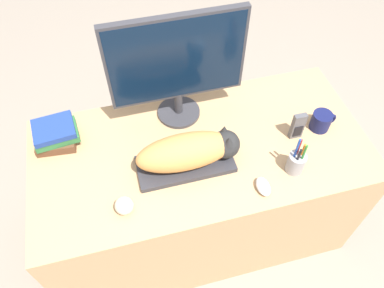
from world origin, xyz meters
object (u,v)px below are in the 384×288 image
(book_stack, at_px, (56,135))
(monitor, at_px, (177,64))
(baseball, at_px, (124,206))
(computer_mouse, at_px, (263,186))
(coffee_mug, at_px, (321,121))
(cat, at_px, (192,150))
(phone, at_px, (298,126))
(keyboard, at_px, (185,164))
(pen_cup, at_px, (296,162))

(book_stack, bearing_deg, monitor, 3.35)
(baseball, distance_m, book_stack, 0.46)
(computer_mouse, xyz_separation_m, coffee_mug, (0.36, 0.23, 0.02))
(cat, height_order, monitor, monitor)
(phone, relative_size, book_stack, 0.70)
(cat, bearing_deg, computer_mouse, -37.61)
(baseball, xyz_separation_m, book_stack, (-0.23, 0.39, 0.02))
(monitor, xyz_separation_m, computer_mouse, (0.22, -0.47, -0.27))
(computer_mouse, bearing_deg, phone, 42.73)
(keyboard, xyz_separation_m, coffee_mug, (0.62, 0.05, 0.03))
(keyboard, relative_size, pen_cup, 2.02)
(cat, distance_m, book_stack, 0.59)
(pen_cup, bearing_deg, monitor, 132.22)
(computer_mouse, distance_m, coffee_mug, 0.43)
(monitor, distance_m, phone, 0.57)
(pen_cup, distance_m, book_stack, 1.00)
(pen_cup, bearing_deg, baseball, -179.26)
(baseball, distance_m, phone, 0.78)
(computer_mouse, distance_m, baseball, 0.54)
(monitor, relative_size, computer_mouse, 6.43)
(pen_cup, distance_m, baseball, 0.69)
(keyboard, height_order, baseball, baseball)
(monitor, relative_size, phone, 4.21)
(coffee_mug, bearing_deg, monitor, 157.83)
(coffee_mug, distance_m, pen_cup, 0.27)
(phone, bearing_deg, keyboard, -176.47)
(keyboard, bearing_deg, computer_mouse, -34.60)
(pen_cup, xyz_separation_m, phone, (0.08, 0.16, 0.01))
(cat, relative_size, coffee_mug, 3.66)
(coffee_mug, height_order, book_stack, book_stack)
(book_stack, bearing_deg, coffee_mug, -10.40)
(computer_mouse, bearing_deg, baseball, 175.22)
(keyboard, height_order, cat, cat)
(phone, bearing_deg, book_stack, 167.24)
(keyboard, distance_m, book_stack, 0.56)
(keyboard, height_order, coffee_mug, coffee_mug)
(cat, bearing_deg, coffee_mug, 4.80)
(pen_cup, height_order, baseball, pen_cup)
(coffee_mug, bearing_deg, keyboard, -175.41)
(cat, distance_m, monitor, 0.35)
(coffee_mug, relative_size, pen_cup, 0.59)
(computer_mouse, relative_size, book_stack, 0.46)
(cat, relative_size, book_stack, 2.20)
(pen_cup, relative_size, phone, 1.46)
(phone, distance_m, book_stack, 1.02)
(computer_mouse, bearing_deg, monitor, 115.42)
(baseball, bearing_deg, coffee_mug, 11.95)
(cat, height_order, pen_cup, pen_cup)
(pen_cup, distance_m, phone, 0.18)
(keyboard, bearing_deg, baseball, -152.61)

